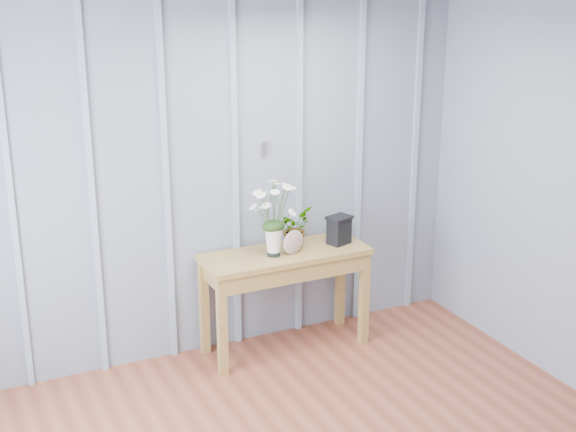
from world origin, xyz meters
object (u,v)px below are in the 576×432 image
sideboard (285,267)px  felt_disc_vessel (293,242)px  daisy_vase (274,207)px  carved_box (339,230)px

sideboard → felt_disc_vessel: felt_disc_vessel is taller
sideboard → daisy_vase: bearing=-159.7°
felt_disc_vessel → carved_box: (0.39, 0.05, 0.02)m
daisy_vase → sideboard: bearing=20.3°
sideboard → daisy_vase: (-0.10, -0.04, 0.47)m
carved_box → daisy_vase: bearing=-177.7°
sideboard → felt_disc_vessel: 0.21m
carved_box → sideboard: bearing=177.7°
daisy_vase → felt_disc_vessel: 0.30m
daisy_vase → felt_disc_vessel: daisy_vase is taller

